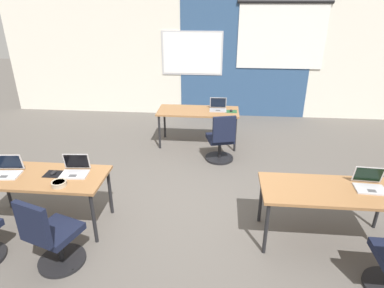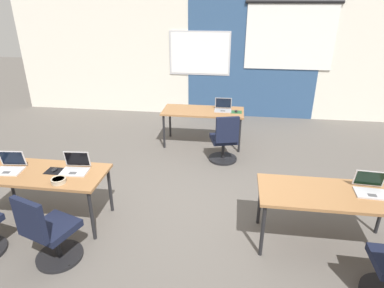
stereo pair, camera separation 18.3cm
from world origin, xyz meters
name	(u,v)px [view 1 (the left image)]	position (x,y,z in m)	size (l,w,h in m)	color
ground_plane	(187,204)	(0.00, 0.00, 0.00)	(24.00, 24.00, 0.00)	#56514C
back_wall_assembly	(206,58)	(0.04, 4.20, 1.41)	(10.00, 0.27, 2.80)	silver
desk_near_left	(42,180)	(-1.75, -0.60, 0.66)	(1.60, 0.70, 0.72)	olive
desk_near_right	(330,194)	(1.75, -0.60, 0.66)	(1.60, 0.70, 0.72)	olive
desk_far_center	(198,113)	(0.00, 2.20, 0.66)	(1.60, 0.70, 0.72)	olive
laptop_far_right	(218,107)	(0.39, 2.26, 0.77)	(0.33, 0.28, 0.23)	#9E9EA3
mousepad_far_right	(231,111)	(0.65, 2.18, 0.72)	(0.22, 0.19, 0.00)	#23512D
mouse_far_right	(231,110)	(0.65, 2.18, 0.74)	(0.06, 0.10, 0.03)	black
chair_far_right	(221,142)	(0.47, 1.45, 0.38)	(0.54, 0.59, 0.92)	black
laptop_near_left_inner	(75,170)	(-1.35, -0.50, 0.77)	(0.35, 0.30, 0.24)	#B7B7BC
mousepad_near_left_inner	(54,174)	(-1.61, -0.55, 0.72)	(0.22, 0.19, 0.00)	black
mouse_near_left_inner	(53,173)	(-1.61, -0.55, 0.74)	(0.07, 0.11, 0.03)	black
chair_near_left_inner	(52,239)	(-1.30, -1.33, 0.38)	(0.56, 0.61, 0.92)	black
laptop_near_right_end	(369,184)	(2.19, -0.52, 0.77)	(0.35, 0.31, 0.23)	#B7B7BC
laptop_near_left_end	(7,170)	(-2.19, -0.60, 0.77)	(0.36, 0.31, 0.23)	silver
snack_bowl	(59,183)	(-1.41, -0.82, 0.76)	(0.18, 0.18, 0.06)	tan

